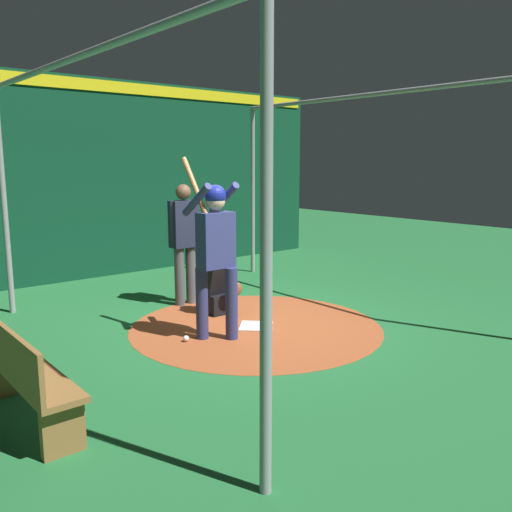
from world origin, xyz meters
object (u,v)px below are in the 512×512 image
object	(u,v)px
home_plate	(256,326)
bench	(24,373)
batter	(215,246)
baseball_0	(186,338)
catcher	(219,288)
umpire	(184,237)

from	to	relation	value
home_plate	bench	world-z (taller)	bench
batter	bench	size ratio (longest dim) A/B	1.39
batter	bench	distance (m)	2.69
batter	baseball_0	world-z (taller)	batter
catcher	home_plate	bearing A→B (deg)	-1.56
batter	baseball_0	xyz separation A→B (m)	(-0.13, -0.36, -1.12)
home_plate	batter	bearing A→B (deg)	-86.30
umpire	baseball_0	world-z (taller)	umpire
home_plate	bench	size ratio (longest dim) A/B	0.26
batter	bench	xyz separation A→B (m)	(0.75, -2.48, -0.72)
batter	umpire	distance (m)	1.73
bench	baseball_0	xyz separation A→B (m)	(-0.88, 2.12, -0.40)
home_plate	catcher	world-z (taller)	catcher
catcher	baseball_0	bearing A→B (deg)	-54.24
home_plate	bench	distance (m)	3.28
umpire	batter	bearing A→B (deg)	-20.05
catcher	umpire	distance (m)	0.99
home_plate	baseball_0	distance (m)	1.04
batter	bench	bearing A→B (deg)	-73.11
catcher	baseball_0	size ratio (longest dim) A/B	12.63
catcher	umpire	size ratio (longest dim) A/B	0.51
catcher	batter	bearing A→B (deg)	-38.04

